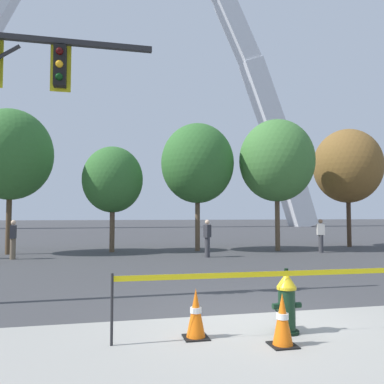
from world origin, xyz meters
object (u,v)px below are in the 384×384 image
at_px(pedestrian_walking_left, 321,235).
at_px(traffic_cone_mid_sidewalk, 196,314).
at_px(pedestrian_near_trees, 13,239).
at_px(fire_hydrant, 286,303).
at_px(monument_arch, 126,75).
at_px(traffic_cone_by_hydrant, 282,320).
at_px(pedestrian_standing_center, 207,238).

bearing_deg(pedestrian_walking_left, traffic_cone_mid_sidewalk, -127.81).
distance_m(traffic_cone_mid_sidewalk, pedestrian_near_trees, 12.49).
xyz_separation_m(fire_hydrant, monument_arch, (-0.26, 48.25, 20.61)).
bearing_deg(traffic_cone_mid_sidewalk, fire_hydrant, -2.19).
distance_m(traffic_cone_mid_sidewalk, monument_arch, 52.48).
distance_m(traffic_cone_by_hydrant, traffic_cone_mid_sidewalk, 1.24).
xyz_separation_m(traffic_cone_by_hydrant, pedestrian_walking_left, (7.65, 11.87, 0.46)).
xyz_separation_m(traffic_cone_mid_sidewalk, pedestrian_near_trees, (-4.98, 11.44, 0.46)).
bearing_deg(pedestrian_near_trees, monument_arch, 80.52).
bearing_deg(traffic_cone_by_hydrant, monument_arch, 89.92).
distance_m(fire_hydrant, pedestrian_walking_left, 13.50).
relative_size(traffic_cone_mid_sidewalk, pedestrian_walking_left, 0.46).
relative_size(pedestrian_walking_left, pedestrian_near_trees, 1.00).
bearing_deg(pedestrian_walking_left, monument_arch, 101.61).
distance_m(fire_hydrant, pedestrian_standing_center, 10.65).
relative_size(fire_hydrant, traffic_cone_mid_sidewalk, 1.36).
bearing_deg(traffic_cone_by_hydrant, fire_hydrant, 58.83).
height_order(pedestrian_standing_center, pedestrian_near_trees, same).
distance_m(traffic_cone_by_hydrant, pedestrian_standing_center, 11.23).
height_order(traffic_cone_mid_sidewalk, pedestrian_standing_center, pedestrian_standing_center).
bearing_deg(pedestrian_walking_left, pedestrian_near_trees, 179.31).
relative_size(fire_hydrant, pedestrian_walking_left, 0.62).
bearing_deg(fire_hydrant, traffic_cone_by_hydrant, -121.17).
bearing_deg(monument_arch, traffic_cone_by_hydrant, -90.08).
distance_m(pedestrian_walking_left, pedestrian_near_trees, 13.73).
distance_m(fire_hydrant, traffic_cone_mid_sidewalk, 1.43).
bearing_deg(monument_arch, pedestrian_near_trees, -99.48).
distance_m(traffic_cone_by_hydrant, pedestrian_near_trees, 13.49).
bearing_deg(traffic_cone_by_hydrant, pedestrian_walking_left, 57.18).
bearing_deg(traffic_cone_by_hydrant, pedestrian_near_trees, 116.77).
xyz_separation_m(traffic_cone_by_hydrant, pedestrian_standing_center, (1.84, 11.07, 0.46)).
distance_m(pedestrian_walking_left, pedestrian_standing_center, 5.87).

